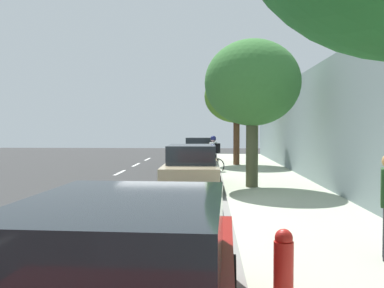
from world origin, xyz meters
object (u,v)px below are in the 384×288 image
(cyclist_with_backpack, at_px, (214,150))
(street_tree_corner, at_px, (237,96))
(parked_sedan_white_far, at_px, (200,150))
(bicycle_at_curb, at_px, (209,165))
(fire_hydrant, at_px, (283,266))
(street_tree_far_end, at_px, (252,84))
(parked_sedan_tan_mid, at_px, (192,168))

(cyclist_with_backpack, relative_size, street_tree_corner, 0.34)
(parked_sedan_white_far, xyz_separation_m, cyclist_with_backpack, (0.78, -6.01, 0.31))
(parked_sedan_white_far, bearing_deg, street_tree_corner, -54.62)
(bicycle_at_curb, height_order, cyclist_with_backpack, cyclist_with_backpack)
(parked_sedan_white_far, distance_m, cyclist_with_backpack, 6.06)
(cyclist_with_backpack, height_order, fire_hydrant, cyclist_with_backpack)
(street_tree_far_end, distance_m, fire_hydrant, 9.68)
(parked_sedan_tan_mid, bearing_deg, cyclist_with_backpack, 81.71)
(parked_sedan_tan_mid, relative_size, bicycle_at_curb, 3.05)
(bicycle_at_curb, height_order, fire_hydrant, fire_hydrant)
(parked_sedan_white_far, bearing_deg, street_tree_far_end, -79.84)
(parked_sedan_tan_mid, distance_m, parked_sedan_white_far, 11.29)
(bicycle_at_curb, bearing_deg, street_tree_corner, 61.86)
(cyclist_with_backpack, bearing_deg, bicycle_at_curb, 115.93)
(parked_sedan_tan_mid, distance_m, bicycle_at_curb, 5.78)
(street_tree_corner, relative_size, fire_hydrant, 6.06)
(parked_sedan_tan_mid, relative_size, fire_hydrant, 5.26)
(bicycle_at_curb, bearing_deg, street_tree_far_end, -75.62)
(street_tree_far_end, relative_size, fire_hydrant, 5.80)
(parked_sedan_tan_mid, relative_size, cyclist_with_backpack, 2.54)
(parked_sedan_white_far, bearing_deg, fire_hydrant, -85.93)
(street_tree_corner, bearing_deg, street_tree_far_end, -90.00)
(parked_sedan_tan_mid, bearing_deg, street_tree_corner, 76.69)
(parked_sedan_tan_mid, xyz_separation_m, cyclist_with_backpack, (0.77, 5.29, 0.31))
(parked_sedan_tan_mid, bearing_deg, parked_sedan_white_far, 90.04)
(parked_sedan_white_far, height_order, fire_hydrant, parked_sedan_white_far)
(street_tree_far_end, bearing_deg, bicycle_at_curb, 104.38)
(street_tree_corner, bearing_deg, fire_hydrant, -91.82)
(fire_hydrant, bearing_deg, street_tree_corner, 88.18)
(bicycle_at_curb, bearing_deg, parked_sedan_white_far, 95.72)
(bicycle_at_curb, xyz_separation_m, street_tree_corner, (1.45, 2.72, 3.41))
(fire_hydrant, bearing_deg, parked_sedan_white_far, 94.07)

